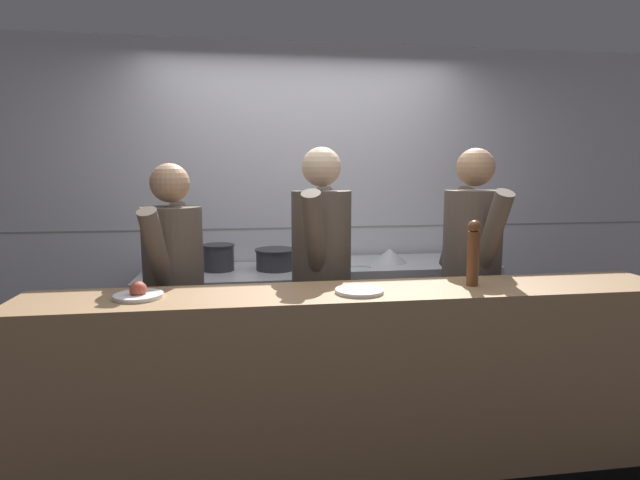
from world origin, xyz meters
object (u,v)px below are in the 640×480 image
Objects in this scene: sauce_pot at (219,257)px; mixing_bowl_steel at (390,255)px; chef_line at (471,274)px; chef_sous at (321,277)px; plated_dish_main at (138,294)px; oven_range at (227,330)px; stock_pot at (165,261)px; chef_head_cook at (174,293)px; braising_pot at (276,258)px; plated_dish_appetiser at (359,291)px; chefs_knife at (342,265)px; pepper_mill at (473,252)px.

mixing_bowl_steel is (1.28, -0.07, -0.01)m from sauce_pot.
sauce_pot is 1.77m from chef_line.
mixing_bowl_steel is 0.14× the size of chef_sous.
chef_sous reaches higher than plated_dish_main.
plated_dish_main reaches higher than sauce_pot.
oven_range is 0.67m from stock_pot.
plated_dish_main reaches higher than stock_pot.
oven_range is 1.34m from mixing_bowl_steel.
oven_range is 4.76× the size of stock_pot.
stock_pot is at bearing 178.08° from oven_range.
sauce_pot is (0.38, 0.03, 0.02)m from stock_pot.
oven_range is at bearing 75.00° from plated_dish_main.
braising_pot is at bearing 64.53° from chef_head_cook.
plated_dish_appetiser is 1.03m from chef_line.
chefs_knife is at bearing -8.81° from sauce_pot.
pepper_mill is 0.92m from chef_sous.
oven_range is at bearing -1.92° from stock_pot.
plated_dish_main is (-1.19, -1.18, 0.12)m from chefs_knife.
plated_dish_main reaches higher than oven_range.
sauce_pot reaches higher than mixing_bowl_steel.
sauce_pot is 0.13× the size of chef_line.
chef_head_cook is (-1.48, -0.72, -0.05)m from mixing_bowl_steel.
chef_head_cook is at bearing -104.85° from sauce_pot.
pepper_mill is at bearing -69.12° from chefs_knife.
stock_pot is at bearing 116.15° from chef_head_cook.
chefs_knife is 1.43× the size of plated_dish_appetiser.
stock_pot is 1.29m from plated_dish_main.
plated_dish_main is at bearing -102.65° from sauce_pot.
braising_pot is (0.37, 0.02, 0.52)m from oven_range.
mixing_bowl_steel is 0.15× the size of chef_head_cook.
braising_pot is at bearing 103.53° from plated_dish_appetiser.
plated_dish_main is at bearing -130.72° from chef_sous.
chef_sous is 1.00× the size of chef_line.
chef_line reaches higher than plated_dish_appetiser.
sauce_pot is 0.91m from chefs_knife.
stock_pot is at bearing 93.60° from plated_dish_main.
mixing_bowl_steel is 0.93m from chef_sous.
mixing_bowl_steel is (1.65, -0.04, 0.01)m from stock_pot.
chef_sous is (1.02, -0.72, 0.01)m from stock_pot.
stock_pot is 2.16m from pepper_mill.
oven_range is 0.64m from braising_pot.
pepper_mill reaches higher than plated_dish_appetiser.
chef_head_cook is 0.95× the size of chef_line.
chef_sous is at bearing 16.45° from chef_head_cook.
sauce_pot is at bearing 149.75° from chef_line.
plated_dish_appetiser is (0.74, -1.37, 0.05)m from sauce_pot.
plated_dish_main is 0.13× the size of chef_sous.
pepper_mill is at bearing -4.82° from chef_head_cook.
pepper_mill is at bearing 0.14° from plated_dish_main.
oven_range is at bearing -177.19° from braising_pot.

